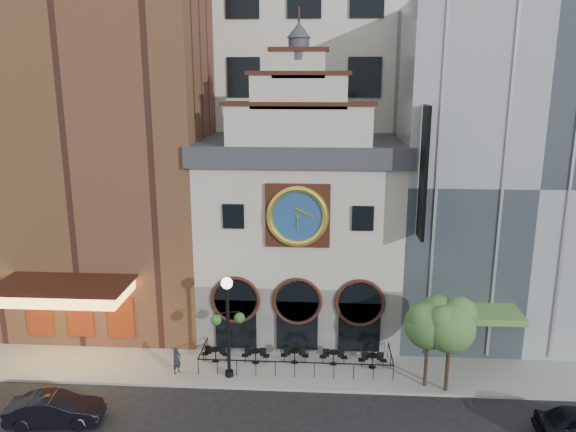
% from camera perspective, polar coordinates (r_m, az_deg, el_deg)
% --- Properties ---
extents(ground, '(120.00, 120.00, 0.00)m').
position_cam_1_polar(ground, '(30.80, 0.56, -17.42)').
color(ground, black).
rests_on(ground, ground).
extents(sidewalk, '(44.00, 5.00, 0.15)m').
position_cam_1_polar(sidewalk, '(32.92, 0.81, -15.04)').
color(sidewalk, gray).
rests_on(sidewalk, ground).
extents(clock_building, '(12.60, 8.78, 18.65)m').
position_cam_1_polar(clock_building, '(35.36, 1.27, -1.36)').
color(clock_building, '#605E5B').
rests_on(clock_building, ground).
extents(theater_building, '(14.00, 15.60, 25.00)m').
position_cam_1_polar(theater_building, '(39.11, -18.14, 8.25)').
color(theater_building, brown).
rests_on(theater_building, ground).
extents(retail_building, '(14.00, 14.40, 20.00)m').
position_cam_1_polar(retail_building, '(38.51, 21.20, 4.22)').
color(retail_building, gray).
rests_on(retail_building, ground).
extents(office_tower, '(20.00, 16.00, 40.00)m').
position_cam_1_polar(office_tower, '(46.44, 2.03, 18.86)').
color(office_tower, silver).
rests_on(office_tower, ground).
extents(cafe_railing, '(10.60, 2.60, 0.90)m').
position_cam_1_polar(cafe_railing, '(32.66, 0.81, -14.23)').
color(cafe_railing, black).
rests_on(cafe_railing, sidewalk).
extents(bistro_0, '(1.58, 0.68, 0.90)m').
position_cam_1_polar(bistro_0, '(33.34, -7.37, -13.71)').
color(bistro_0, black).
rests_on(bistro_0, sidewalk).
extents(bistro_1, '(1.58, 0.68, 0.90)m').
position_cam_1_polar(bistro_1, '(32.96, -3.31, -13.95)').
color(bistro_1, black).
rests_on(bistro_1, sidewalk).
extents(bistro_2, '(1.58, 0.68, 0.90)m').
position_cam_1_polar(bistro_2, '(32.93, 0.68, -13.96)').
color(bistro_2, black).
rests_on(bistro_2, sidewalk).
extents(bistro_3, '(1.58, 0.68, 0.90)m').
position_cam_1_polar(bistro_3, '(32.87, 4.64, -14.06)').
color(bistro_3, black).
rests_on(bistro_3, sidewalk).
extents(bistro_4, '(1.58, 0.68, 0.90)m').
position_cam_1_polar(bistro_4, '(32.79, 8.58, -14.26)').
color(bistro_4, black).
rests_on(bistro_4, sidewalk).
extents(car_left, '(4.57, 2.05, 1.45)m').
position_cam_1_polar(car_left, '(30.17, -22.59, -17.71)').
color(car_left, black).
rests_on(car_left, ground).
extents(pedestrian, '(0.61, 0.65, 1.50)m').
position_cam_1_polar(pedestrian, '(32.37, -11.23, -14.21)').
color(pedestrian, black).
rests_on(pedestrian, sidewalk).
extents(lamppost, '(1.78, 0.92, 5.70)m').
position_cam_1_polar(lamppost, '(30.44, -6.14, -10.08)').
color(lamppost, black).
rests_on(lamppost, sidewalk).
extents(tree_left, '(2.59, 2.49, 4.98)m').
position_cam_1_polar(tree_left, '(30.26, 14.18, -10.33)').
color(tree_left, '#382619').
rests_on(tree_left, sidewalk).
extents(tree_right, '(2.63, 2.54, 5.07)m').
position_cam_1_polar(tree_right, '(30.06, 16.25, -10.51)').
color(tree_right, '#382619').
rests_on(tree_right, sidewalk).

